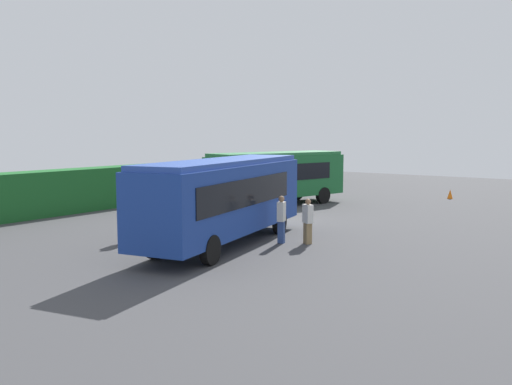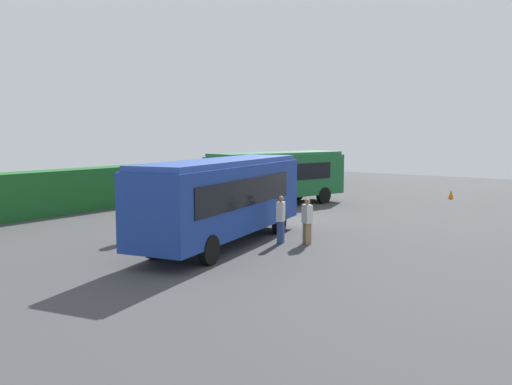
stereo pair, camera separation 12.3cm
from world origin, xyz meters
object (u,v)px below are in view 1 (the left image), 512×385
(person_left, at_px, (131,220))
(traffic_cone, at_px, (450,194))
(person_right, at_px, (185,206))
(person_far, at_px, (308,220))
(bus_green, at_px, (277,175))
(person_center, at_px, (281,218))
(bus_blue, at_px, (224,196))

(person_left, distance_m, traffic_cone, 22.64)
(person_right, relative_size, person_far, 1.06)
(bus_green, bearing_deg, person_left, -158.99)
(person_center, distance_m, person_right, 5.42)
(person_center, relative_size, person_far, 1.05)
(person_right, xyz_separation_m, traffic_cone, (18.31, -6.40, -0.70))
(person_far, bearing_deg, traffic_cone, 29.20)
(person_right, bearing_deg, person_center, -113.90)
(bus_blue, distance_m, person_far, 3.38)
(person_far, height_order, traffic_cone, person_far)
(bus_blue, height_order, bus_green, bus_blue)
(person_right, bearing_deg, bus_green, -14.31)
(person_far, bearing_deg, bus_blue, 159.20)
(bus_blue, height_order, person_far, bus_blue)
(person_left, bearing_deg, person_far, -48.75)
(traffic_cone, bearing_deg, bus_green, 141.75)
(person_far, distance_m, traffic_cone, 18.15)
(bus_green, height_order, person_far, bus_green)
(person_center, xyz_separation_m, traffic_cone, (18.63, -0.99, -0.70))
(bus_green, height_order, person_left, bus_green)
(bus_green, bearing_deg, bus_blue, -141.29)
(person_center, height_order, traffic_cone, person_center)
(person_left, relative_size, traffic_cone, 2.73)
(person_left, xyz_separation_m, traffic_cone, (21.81, -6.03, -0.55))
(bus_blue, height_order, person_left, bus_blue)
(person_right, bearing_deg, traffic_cone, -39.80)
(person_left, height_order, traffic_cone, person_left)
(bus_green, distance_m, person_left, 12.57)
(person_far, bearing_deg, person_left, 151.17)
(bus_blue, height_order, traffic_cone, bus_blue)
(person_center, xyz_separation_m, person_far, (0.49, -0.90, -0.07))
(bus_green, distance_m, traffic_cone, 12.01)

